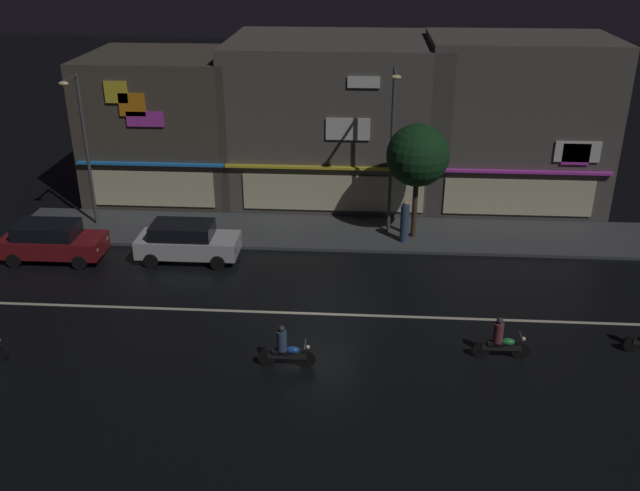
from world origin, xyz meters
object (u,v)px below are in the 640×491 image
streetlamp_west (83,139)px  pedestrian_on_sidewalk (405,223)px  motorcycle_lead (500,341)px  motorcycle_opposite_lane (285,349)px  traffic_cone (207,248)px  streetlamp_mid (392,140)px  parked_car_trailing (187,241)px  parked_car_near_kerb (52,241)px

streetlamp_west → pedestrian_on_sidewalk: 15.00m
motorcycle_lead → motorcycle_opposite_lane: (-7.06, -0.97, 0.00)m
motorcycle_opposite_lane → traffic_cone: bearing=-62.1°
pedestrian_on_sidewalk → streetlamp_west: bearing=13.9°
streetlamp_mid → motorcycle_opposite_lane: bearing=-108.2°
motorcycle_lead → traffic_cone: size_ratio=3.45×
streetlamp_mid → motorcycle_lead: size_ratio=3.99×
parked_car_trailing → motorcycle_lead: 13.92m
streetlamp_mid → motorcycle_opposite_lane: 12.12m
streetlamp_west → traffic_cone: 7.65m
motorcycle_lead → traffic_cone: 13.63m
streetlamp_mid → parked_car_near_kerb: 15.33m
streetlamp_mid → parked_car_near_kerb: size_ratio=1.77×
parked_car_trailing → traffic_cone: (0.72, 0.62, -0.59)m
parked_car_near_kerb → parked_car_trailing: bearing=-176.4°
motorcycle_lead → motorcycle_opposite_lane: 7.13m
parked_car_near_kerb → parked_car_trailing: size_ratio=1.00×
pedestrian_on_sidewalk → streetlamp_mid: bearing=-35.4°
parked_car_near_kerb → motorcycle_lead: parked_car_near_kerb is taller
motorcycle_lead → pedestrian_on_sidewalk: bearing=-77.0°
parked_car_near_kerb → parked_car_trailing: 5.79m
motorcycle_opposite_lane → streetlamp_west: bearing=-46.2°
traffic_cone → parked_car_trailing: bearing=-139.0°
streetlamp_west → motorcycle_lead: 20.38m
streetlamp_mid → parked_car_trailing: streetlamp_mid is taller
streetlamp_west → motorcycle_lead: (17.40, -9.93, -3.72)m
streetlamp_west → pedestrian_on_sidewalk: size_ratio=3.65×
parked_car_trailing → motorcycle_opposite_lane: bearing=-56.7°
motorcycle_lead → motorcycle_opposite_lane: bearing=3.6°
streetlamp_west → motorcycle_opposite_lane: 15.47m
streetlamp_west → motorcycle_opposite_lane: bearing=-46.5°
streetlamp_mid → traffic_cone: bearing=-162.5°
pedestrian_on_sidewalk → parked_car_near_kerb: pedestrian_on_sidewalk is taller
motorcycle_opposite_lane → streetlamp_mid: bearing=-108.0°
parked_car_near_kerb → traffic_cone: parked_car_near_kerb is taller
pedestrian_on_sidewalk → parked_car_trailing: size_ratio=0.45×
pedestrian_on_sidewalk → parked_car_near_kerb: (-15.14, -2.61, -0.18)m
parked_car_trailing → pedestrian_on_sidewalk: bearing=13.4°
pedestrian_on_sidewalk → traffic_cone: pedestrian_on_sidewalk is taller
streetlamp_west → parked_car_trailing: size_ratio=1.66×
streetlamp_west → traffic_cone: (5.96, -2.52, -4.08)m
parked_car_near_kerb → streetlamp_mid: bearing=-166.4°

